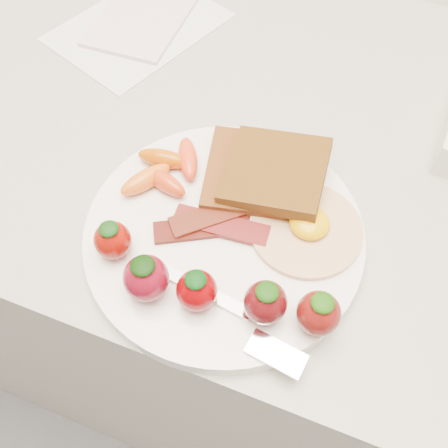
% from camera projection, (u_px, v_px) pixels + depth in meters
% --- Properties ---
extents(counter, '(2.00, 0.60, 0.90)m').
position_uv_depth(counter, '(248.00, 287.00, 0.96)').
color(counter, gray).
rests_on(counter, ground).
extents(plate, '(0.27, 0.27, 0.02)m').
position_uv_depth(plate, '(224.00, 234.00, 0.49)').
color(plate, white).
rests_on(plate, counter).
extents(toast_lower, '(0.12, 0.12, 0.01)m').
position_uv_depth(toast_lower, '(258.00, 173.00, 0.51)').
color(toast_lower, '#4F2A09').
rests_on(toast_lower, plate).
extents(toast_upper, '(0.11, 0.10, 0.02)m').
position_uv_depth(toast_upper, '(276.00, 171.00, 0.49)').
color(toast_upper, '#38170A').
rests_on(toast_upper, toast_lower).
extents(fried_egg, '(0.13, 0.13, 0.02)m').
position_uv_depth(fried_egg, '(307.00, 227.00, 0.47)').
color(fried_egg, beige).
rests_on(fried_egg, plate).
extents(bacon_strips, '(0.11, 0.09, 0.01)m').
position_uv_depth(bacon_strips, '(214.00, 222.00, 0.48)').
color(bacon_strips, '#350C06').
rests_on(bacon_strips, plate).
extents(baby_carrots, '(0.07, 0.10, 0.02)m').
position_uv_depth(baby_carrots, '(165.00, 169.00, 0.51)').
color(baby_carrots, '#B94F02').
rests_on(baby_carrots, plate).
extents(strawberries, '(0.23, 0.06, 0.05)m').
position_uv_depth(strawberries, '(207.00, 285.00, 0.42)').
color(strawberries, '#7A0B04').
rests_on(strawberries, plate).
extents(fork, '(0.17, 0.06, 0.00)m').
position_uv_depth(fork, '(229.00, 315.00, 0.43)').
color(fork, white).
rests_on(fork, plate).
extents(paper_sheet, '(0.23, 0.26, 0.00)m').
position_uv_depth(paper_sheet, '(139.00, 27.00, 0.67)').
color(paper_sheet, silver).
rests_on(paper_sheet, counter).
extents(notepad, '(0.12, 0.17, 0.01)m').
position_uv_depth(notepad, '(143.00, 17.00, 0.68)').
color(notepad, beige).
rests_on(notepad, paper_sheet).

